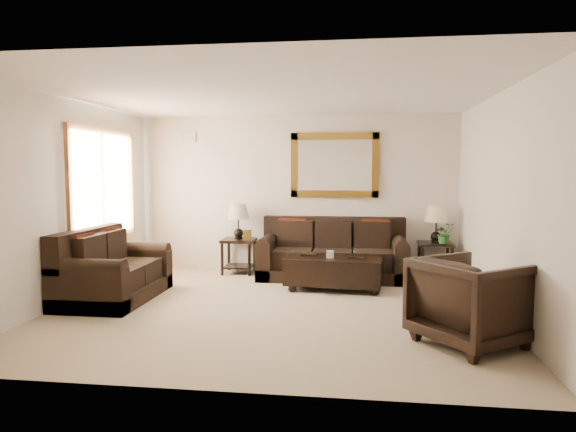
# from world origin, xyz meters

# --- Properties ---
(room) EXTENTS (5.51, 5.01, 2.71)m
(room) POSITION_xyz_m (0.00, 0.00, 1.35)
(room) COLOR gray
(room) RESTS_ON ground
(window) EXTENTS (0.07, 1.96, 1.66)m
(window) POSITION_xyz_m (-2.70, 0.90, 1.55)
(window) COLOR white
(window) RESTS_ON room
(mirror) EXTENTS (1.50, 0.06, 1.10)m
(mirror) POSITION_xyz_m (0.67, 2.47, 1.85)
(mirror) COLOR #4D2C0F
(mirror) RESTS_ON room
(air_vent) EXTENTS (0.25, 0.02, 0.18)m
(air_vent) POSITION_xyz_m (-1.90, 2.48, 2.35)
(air_vent) COLOR #999999
(air_vent) RESTS_ON room
(sofa) EXTENTS (2.39, 1.03, 0.98)m
(sofa) POSITION_xyz_m (0.67, 2.03, 0.35)
(sofa) COLOR black
(sofa) RESTS_ON room
(loveseat) EXTENTS (1.02, 1.71, 0.96)m
(loveseat) POSITION_xyz_m (-2.28, 0.19, 0.35)
(loveseat) COLOR black
(loveseat) RESTS_ON room
(end_table_left) EXTENTS (0.54, 0.54, 1.19)m
(end_table_left) POSITION_xyz_m (-0.95, 2.19, 0.78)
(end_table_left) COLOR black
(end_table_left) RESTS_ON room
(end_table_right) EXTENTS (0.54, 0.54, 1.19)m
(end_table_right) POSITION_xyz_m (2.34, 2.19, 0.77)
(end_table_right) COLOR black
(end_table_right) RESTS_ON room
(coffee_table) EXTENTS (1.49, 0.90, 0.60)m
(coffee_table) POSITION_xyz_m (0.73, 1.19, 0.30)
(coffee_table) COLOR black
(coffee_table) RESTS_ON room
(armchair) EXTENTS (1.28, 1.29, 0.98)m
(armchair) POSITION_xyz_m (2.20, -1.09, 0.49)
(armchair) COLOR black
(armchair) RESTS_ON floor
(potted_plant) EXTENTS (0.38, 0.40, 0.26)m
(potted_plant) POSITION_xyz_m (2.46, 2.09, 0.72)
(potted_plant) COLOR #21501B
(potted_plant) RESTS_ON end_table_right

